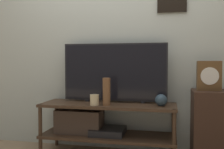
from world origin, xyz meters
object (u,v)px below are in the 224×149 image
(vase_round_glass, at_px, (161,100))
(candle_jar, at_px, (94,100))
(television, at_px, (115,72))
(vase_tall_ceramic, at_px, (107,92))
(mantel_clock, at_px, (209,76))

(vase_round_glass, bearing_deg, candle_jar, -172.75)
(television, height_order, vase_tall_ceramic, television)
(vase_round_glass, xyz_separation_m, candle_jar, (-0.68, -0.09, -0.01))
(vase_tall_ceramic, distance_m, candle_jar, 0.15)
(vase_round_glass, bearing_deg, vase_tall_ceramic, -173.44)
(television, distance_m, candle_jar, 0.41)
(television, relative_size, vase_round_glass, 9.41)
(vase_tall_ceramic, height_order, candle_jar, vase_tall_ceramic)
(vase_round_glass, height_order, mantel_clock, mantel_clock)
(vase_tall_ceramic, distance_m, mantel_clock, 1.05)
(vase_tall_ceramic, bearing_deg, mantel_clock, 7.50)
(mantel_clock, bearing_deg, candle_jar, -172.19)
(television, bearing_deg, vase_tall_ceramic, -100.34)
(vase_round_glass, height_order, vase_tall_ceramic, vase_tall_ceramic)
(candle_jar, height_order, mantel_clock, mantel_clock)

